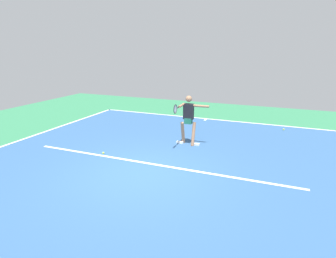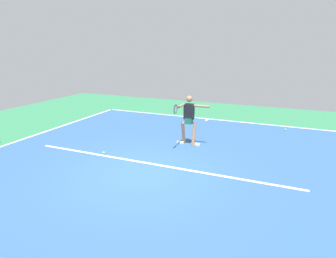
% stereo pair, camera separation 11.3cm
% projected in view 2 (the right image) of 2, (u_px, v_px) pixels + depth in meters
% --- Properties ---
extents(ground_plane, '(21.51, 21.51, 0.00)m').
position_uv_depth(ground_plane, '(142.00, 173.00, 7.70)').
color(ground_plane, '#2D754C').
extents(court_surface, '(11.00, 13.38, 0.00)m').
position_uv_depth(court_surface, '(142.00, 173.00, 7.70)').
color(court_surface, '#2D5484').
rests_on(court_surface, ground_plane).
extents(court_line_baseline_near, '(11.00, 0.10, 0.01)m').
position_uv_depth(court_line_baseline_near, '(208.00, 119.00, 13.56)').
color(court_line_baseline_near, white).
rests_on(court_line_baseline_near, ground_plane).
extents(court_line_sideline_right, '(0.10, 13.38, 0.01)m').
position_uv_depth(court_line_sideline_right, '(1.00, 147.00, 9.76)').
color(court_line_sideline_right, white).
rests_on(court_line_sideline_right, ground_plane).
extents(court_line_service, '(8.25, 0.10, 0.01)m').
position_uv_depth(court_line_service, '(153.00, 164.00, 8.30)').
color(court_line_service, white).
rests_on(court_line_service, ground_plane).
extents(court_line_centre_mark, '(0.10, 0.30, 0.01)m').
position_uv_depth(court_line_centre_mark, '(207.00, 120.00, 13.39)').
color(court_line_centre_mark, white).
rests_on(court_line_centre_mark, ground_plane).
extents(tennis_player, '(1.11, 1.20, 1.73)m').
position_uv_depth(tennis_player, '(189.00, 117.00, 9.70)').
color(tennis_player, '#9E7051').
rests_on(tennis_player, ground_plane).
extents(tennis_ball_near_player, '(0.07, 0.07, 0.07)m').
position_uv_depth(tennis_ball_near_player, '(285.00, 130.00, 11.64)').
color(tennis_ball_near_player, yellow).
rests_on(tennis_ball_near_player, ground_plane).
extents(tennis_ball_near_service_line, '(0.07, 0.07, 0.07)m').
position_uv_depth(tennis_ball_near_service_line, '(104.00, 153.00, 9.11)').
color(tennis_ball_near_service_line, '#C6E53D').
rests_on(tennis_ball_near_service_line, ground_plane).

